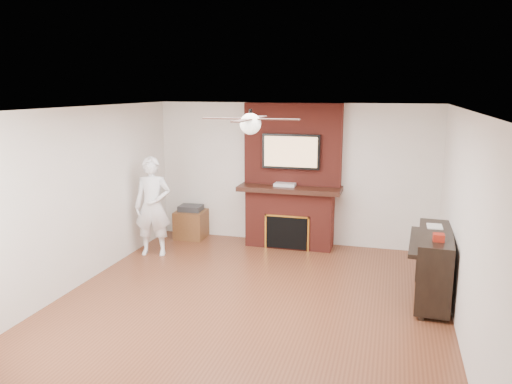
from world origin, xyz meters
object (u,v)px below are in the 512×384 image
(side_table, at_px, (191,223))
(person, at_px, (153,206))
(fireplace, at_px, (291,190))
(piano, at_px, (433,264))

(side_table, bearing_deg, person, -104.58)
(fireplace, distance_m, piano, 2.97)
(piano, bearing_deg, person, 174.09)
(side_table, bearing_deg, piano, -25.70)
(fireplace, relative_size, piano, 1.74)
(person, relative_size, side_table, 2.68)
(fireplace, relative_size, side_table, 4.05)
(fireplace, relative_size, person, 1.51)
(fireplace, xyz_separation_m, person, (-2.10, -1.13, -0.17))
(side_table, height_order, piano, piano)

